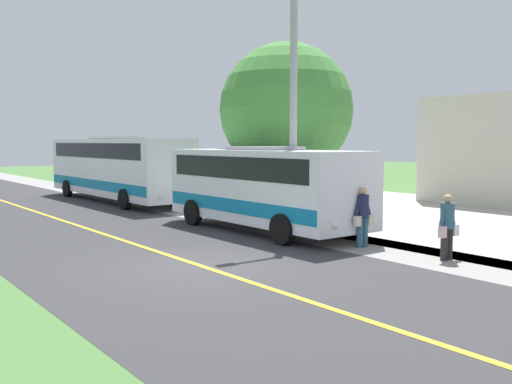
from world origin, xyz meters
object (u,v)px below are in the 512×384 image
at_px(pedestrian_waiting, 363,215).
at_px(street_light_pole, 291,92).
at_px(transit_bus_rear, 116,166).
at_px(tree_curbside, 286,110).
at_px(shuttle_bus_front, 264,184).
at_px(pedestrian_with_bags, 447,225).

height_order(pedestrian_waiting, street_light_pole, street_light_pole).
distance_m(transit_bus_rear, tree_curbside, 10.26).
relative_size(shuttle_bus_front, pedestrian_waiting, 4.78).
relative_size(pedestrian_with_bags, pedestrian_waiting, 0.97).
bearing_deg(pedestrian_with_bags, shuttle_bus_front, -84.08).
xyz_separation_m(shuttle_bus_front, pedestrian_waiting, (-0.32, 4.03, -0.63)).
height_order(transit_bus_rear, pedestrian_waiting, transit_bus_rear).
bearing_deg(shuttle_bus_front, transit_bus_rear, -89.72).
bearing_deg(tree_curbside, pedestrian_with_bags, 76.13).
xyz_separation_m(pedestrian_waiting, street_light_pole, (0.01, -3.09, 3.59)).
height_order(transit_bus_rear, pedestrian_with_bags, transit_bus_rear).
bearing_deg(shuttle_bus_front, street_light_pole, 108.55).
distance_m(pedestrian_with_bags, street_light_pole, 6.64).
distance_m(transit_bus_rear, pedestrian_with_bags, 18.33).
height_order(pedestrian_with_bags, tree_curbside, tree_curbside).
distance_m(shuttle_bus_front, tree_curbside, 4.48).
height_order(pedestrian_waiting, tree_curbside, tree_curbside).
bearing_deg(tree_curbside, street_light_pole, 51.84).
relative_size(pedestrian_waiting, tree_curbside, 0.25).
distance_m(street_light_pole, tree_curbside, 4.09).
relative_size(shuttle_bus_front, street_light_pole, 0.98).
xyz_separation_m(transit_bus_rear, street_light_pole, (-0.37, 12.75, 2.74)).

